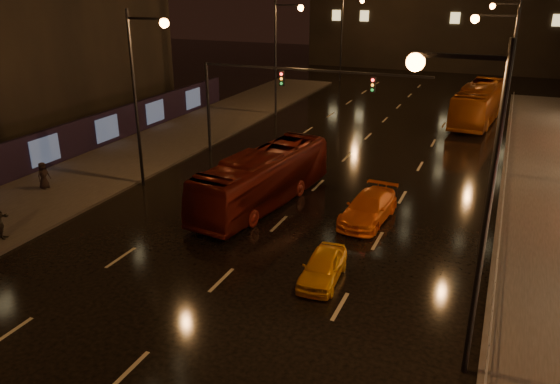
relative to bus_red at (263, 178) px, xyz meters
name	(u,v)px	position (x,y,z in m)	size (l,w,h in m)	color
ground	(338,166)	(1.80, 7.92, -1.48)	(140.00, 140.00, 0.00)	black
sidewalk_left	(122,162)	(-11.70, 2.92, -1.41)	(7.00, 70.00, 0.15)	#38332D
hoarding_left	(43,151)	(-15.40, -0.08, -0.23)	(0.30, 46.00, 2.50)	black
traffic_signal	(267,88)	(-3.26, 7.92, 3.26)	(15.31, 0.32, 6.20)	black
streetlight_right	(466,172)	(10.72, -10.08, 4.95)	(2.64, 0.50, 10.00)	black
railing_right	(505,183)	(12.00, 5.92, -0.58)	(0.05, 56.00, 1.00)	#99999E
bus_red	(263,178)	(0.00, 0.00, 0.00)	(2.49, 10.63, 2.96)	#56120C
bus_curb	(479,103)	(9.28, 24.25, 0.15)	(2.74, 11.71, 3.26)	#98440F
taxi_near	(323,267)	(5.58, -6.50, -0.87)	(1.44, 3.58, 1.22)	orange
taxi_far	(368,208)	(5.80, 0.01, -0.78)	(1.96, 4.81, 1.40)	orange
pedestrian_c	(43,175)	(-12.49, -3.00, -0.56)	(0.76, 0.49, 1.55)	black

